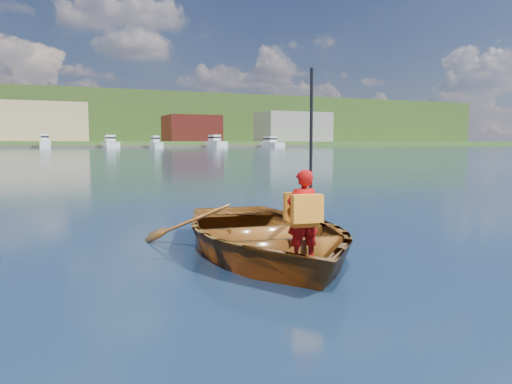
{
  "coord_description": "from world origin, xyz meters",
  "views": [
    {
      "loc": [
        -3.35,
        -5.76,
        1.39
      ],
      "look_at": [
        -0.95,
        -0.14,
        0.79
      ],
      "focal_mm": 35.0,
      "sensor_mm": 36.0,
      "label": 1
    }
  ],
  "objects_px": {
    "child_paddler": "(303,214)",
    "marina_yachts": "(29,143)",
    "dock": "(76,147)",
    "rowboat": "(264,234)"
  },
  "relations": [
    {
      "from": "dock",
      "to": "marina_yachts",
      "type": "height_order",
      "value": "marina_yachts"
    },
    {
      "from": "rowboat",
      "to": "marina_yachts",
      "type": "bearing_deg",
      "value": 92.36
    },
    {
      "from": "child_paddler",
      "to": "rowboat",
      "type": "bearing_deg",
      "value": 93.33
    },
    {
      "from": "rowboat",
      "to": "marina_yachts",
      "type": "relative_size",
      "value": 0.03
    },
    {
      "from": "child_paddler",
      "to": "dock",
      "type": "distance_m",
      "value": 149.18
    },
    {
      "from": "dock",
      "to": "marina_yachts",
      "type": "relative_size",
      "value": 1.13
    },
    {
      "from": "child_paddler",
      "to": "marina_yachts",
      "type": "xyz_separation_m",
      "value": [
        -5.96,
        144.37,
        0.77
      ]
    },
    {
      "from": "dock",
      "to": "marina_yachts",
      "type": "distance_m",
      "value": 13.12
    },
    {
      "from": "child_paddler",
      "to": "marina_yachts",
      "type": "height_order",
      "value": "marina_yachts"
    },
    {
      "from": "rowboat",
      "to": "dock",
      "type": "distance_m",
      "value": 148.28
    }
  ]
}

